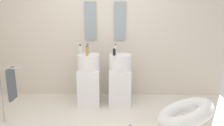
# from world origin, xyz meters

# --- Properties ---
(rear_partition) EXTENTS (4.80, 0.10, 2.60)m
(rear_partition) POSITION_xyz_m (0.00, 1.65, 1.30)
(rear_partition) COLOR beige
(rear_partition) RESTS_ON ground_plane
(pedestal_sink_left) EXTENTS (0.41, 0.41, 1.06)m
(pedestal_sink_left) POSITION_xyz_m (-0.29, 1.13, 0.48)
(pedestal_sink_left) COLOR white
(pedestal_sink_left) RESTS_ON ground_plane
(pedestal_sink_right) EXTENTS (0.41, 0.41, 1.06)m
(pedestal_sink_right) POSITION_xyz_m (0.29, 1.13, 0.48)
(pedestal_sink_right) COLOR white
(pedestal_sink_right) RESTS_ON ground_plane
(vanity_mirror_left) EXTENTS (0.22, 0.03, 0.73)m
(vanity_mirror_left) POSITION_xyz_m (-0.29, 1.58, 1.52)
(vanity_mirror_left) COLOR #8C9EA8
(vanity_mirror_right) EXTENTS (0.22, 0.03, 0.73)m
(vanity_mirror_right) POSITION_xyz_m (0.29, 1.58, 1.52)
(vanity_mirror_right) COLOR #8C9EA8
(lounge_chair) EXTENTS (1.03, 1.03, 0.65)m
(lounge_chair) POSITION_xyz_m (1.14, -0.03, 0.35)
(lounge_chair) COLOR #B7BABF
(lounge_chair) RESTS_ON ground_plane
(towel_rack) EXTENTS (0.37, 0.22, 0.95)m
(towel_rack) POSITION_xyz_m (-1.42, 0.39, 0.63)
(towel_rack) COLOR #B7BABF
(towel_rack) RESTS_ON ground_plane
(soap_bottle_amber) EXTENTS (0.05, 0.05, 0.18)m
(soap_bottle_amber) POSITION_xyz_m (-0.30, 1.02, 1.04)
(soap_bottle_amber) COLOR #C68C38
(soap_bottle_amber) RESTS_ON pedestal_sink_left
(soap_bottle_black) EXTENTS (0.05, 0.05, 0.13)m
(soap_bottle_black) POSITION_xyz_m (0.18, 1.08, 1.02)
(soap_bottle_black) COLOR black
(soap_bottle_black) RESTS_ON pedestal_sink_right
(soap_bottle_clear) EXTENTS (0.06, 0.06, 0.19)m
(soap_bottle_clear) POSITION_xyz_m (-0.43, 1.11, 1.04)
(soap_bottle_clear) COLOR silver
(soap_bottle_clear) RESTS_ON pedestal_sink_left
(soap_bottle_white) EXTENTS (0.04, 0.04, 0.17)m
(soap_bottle_white) POSITION_xyz_m (0.20, 1.24, 1.04)
(soap_bottle_white) COLOR white
(soap_bottle_white) RESTS_ON pedestal_sink_right
(soap_bottle_grey) EXTENTS (0.04, 0.04, 0.18)m
(soap_bottle_grey) POSITION_xyz_m (-0.31, 1.23, 1.04)
(soap_bottle_grey) COLOR #99999E
(soap_bottle_grey) RESTS_ON pedestal_sink_left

